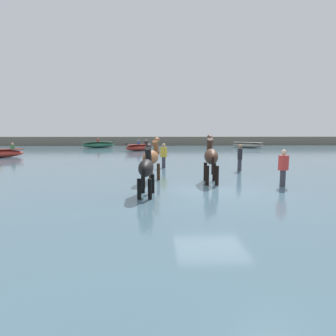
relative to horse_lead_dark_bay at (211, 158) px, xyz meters
name	(u,v)px	position (x,y,z in m)	size (l,w,h in m)	color
ground_plane	(211,197)	(-0.22, -1.25, -1.27)	(120.00, 120.00, 0.00)	#84755B
water_surface	(183,162)	(-0.22, 8.75, -1.13)	(90.00, 90.00, 0.28)	#476675
horse_lead_dark_bay	(211,158)	(0.00, 0.00, 0.00)	(0.67, 1.98, 2.14)	#382319
horse_trailing_chestnut	(151,159)	(-2.33, 0.32, -0.06)	(0.88, 1.88, 2.04)	brown
horse_flank_black	(146,169)	(-2.46, -2.20, -0.15)	(0.56, 1.74, 1.89)	black
boat_mid_channel	(98,145)	(-9.02, 24.31, -0.62)	(4.03, 2.44, 1.20)	#337556
boat_near_port	(248,145)	(9.09, 23.54, -0.65)	(3.65, 3.24, 0.67)	#B2AD9E
boat_near_starboard	(139,147)	(-3.83, 18.84, -0.65)	(3.13, 2.70, 1.14)	#BC382D
person_wading_close	(283,170)	(2.49, -0.91, -0.40)	(0.37, 0.31, 1.63)	#383842
person_spectator_far	(240,159)	(2.12, 3.28, -0.40)	(0.24, 0.35, 1.63)	#383842
person_onlooker_left	(164,157)	(-1.71, 4.70, -0.40)	(0.37, 0.30, 1.63)	#383842
far_shoreline	(168,142)	(-0.22, 31.08, -0.51)	(80.00, 2.40, 1.51)	#706B5B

